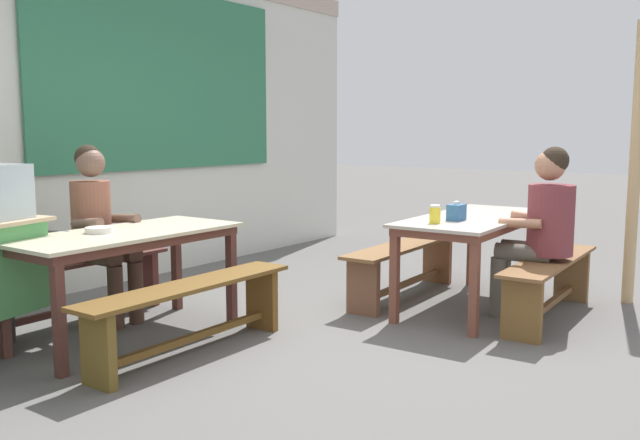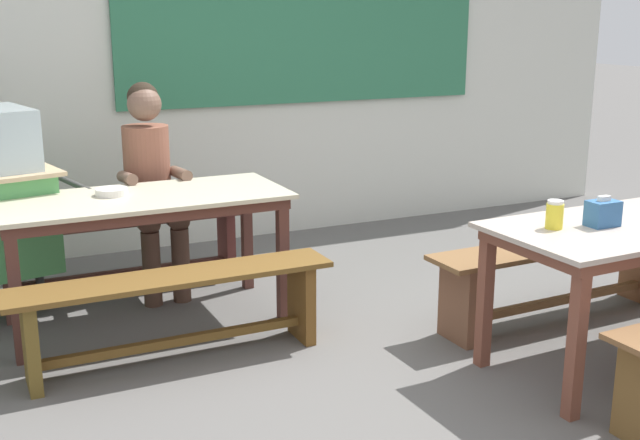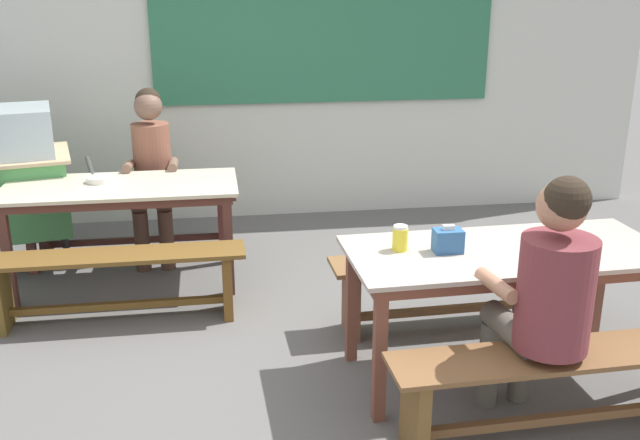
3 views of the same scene
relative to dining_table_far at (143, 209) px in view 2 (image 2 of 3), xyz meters
name	(u,v)px [view 2 (image 2 of 3)]	position (x,y,z in m)	size (l,w,h in m)	color
ground_plane	(422,368)	(1.09, -1.21, -0.66)	(40.00, 40.00, 0.00)	#5E5B59
backdrop_wall	(238,27)	(1.12, 1.51, 0.96)	(7.10, 0.23, 3.09)	silver
dining_table_far	(143,209)	(0.00, 0.00, 0.00)	(1.60, 0.72, 0.74)	beige
bench_far_back	(124,243)	(0.00, 0.61, -0.36)	(1.61, 0.26, 0.46)	#562D27
bench_far_front	(175,304)	(0.00, -0.61, -0.35)	(1.63, 0.30, 0.46)	brown
bench_near_back	(556,268)	(2.13, -0.97, -0.35)	(1.63, 0.37, 0.46)	brown
person_center_facing	(150,176)	(0.17, 0.53, 0.08)	(0.40, 0.57, 1.31)	#4B3327
tissue_box	(603,213)	(1.83, -1.58, 0.14)	(0.15, 0.10, 0.15)	#2E6097
condiment_jar	(555,215)	(1.59, -1.52, 0.14)	(0.08, 0.08, 0.13)	yellow
soup_bowl	(112,192)	(-0.15, 0.08, 0.10)	(0.18, 0.18, 0.04)	silver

